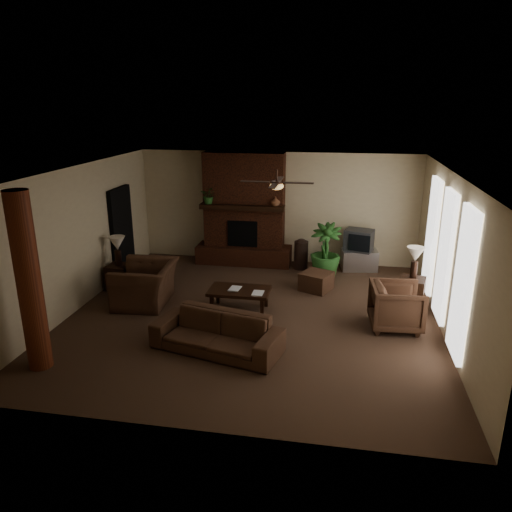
% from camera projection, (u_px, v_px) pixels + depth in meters
% --- Properties ---
extents(room_shell, '(7.00, 7.00, 7.00)m').
position_uv_depth(room_shell, '(252.00, 247.00, 8.99)').
color(room_shell, '#4F3627').
rests_on(room_shell, ground).
extents(fireplace, '(2.40, 0.70, 2.80)m').
position_uv_depth(fireplace, '(244.00, 219.00, 12.22)').
color(fireplace, '#502415').
rests_on(fireplace, ground).
extents(windows, '(0.08, 3.65, 2.35)m').
position_uv_depth(windows, '(445.00, 256.00, 8.63)').
color(windows, white).
rests_on(windows, ground).
extents(log_column, '(0.36, 0.36, 2.80)m').
position_uv_depth(log_column, '(29.00, 283.00, 7.23)').
color(log_column, brown).
rests_on(log_column, ground).
extents(doorway, '(0.10, 1.00, 2.10)m').
position_uv_depth(doorway, '(122.00, 232.00, 11.36)').
color(doorway, black).
rests_on(doorway, ground).
extents(ceiling_fan, '(1.35, 1.35, 0.37)m').
position_uv_depth(ceiling_fan, '(277.00, 184.00, 8.86)').
color(ceiling_fan, black).
rests_on(ceiling_fan, ceiling).
extents(sofa, '(2.24, 1.13, 0.84)m').
position_uv_depth(sofa, '(217.00, 327.00, 8.02)').
color(sofa, '#4A2F1F').
rests_on(sofa, ground).
extents(armchair_left, '(0.94, 1.36, 1.13)m').
position_uv_depth(armchair_left, '(145.00, 277.00, 9.86)').
color(armchair_left, '#4A2F1F').
rests_on(armchair_left, ground).
extents(armchair_right, '(0.90, 0.96, 0.92)m').
position_uv_depth(armchair_right, '(397.00, 304.00, 8.81)').
color(armchair_right, '#4A2F1F').
rests_on(armchair_right, ground).
extents(coffee_table, '(1.20, 0.70, 0.43)m').
position_uv_depth(coffee_table, '(239.00, 292.00, 9.61)').
color(coffee_table, black).
rests_on(coffee_table, ground).
extents(ottoman, '(0.79, 0.79, 0.40)m').
position_uv_depth(ottoman, '(316.00, 281.00, 10.68)').
color(ottoman, '#4A2F1F').
rests_on(ottoman, ground).
extents(tv_stand, '(0.92, 0.62, 0.50)m').
position_uv_depth(tv_stand, '(359.00, 260.00, 11.94)').
color(tv_stand, '#BDBDBF').
rests_on(tv_stand, ground).
extents(tv, '(0.76, 0.68, 0.52)m').
position_uv_depth(tv, '(359.00, 240.00, 11.77)').
color(tv, '#343436').
rests_on(tv, tv_stand).
extents(floor_vase, '(0.34, 0.34, 0.77)m').
position_uv_depth(floor_vase, '(301.00, 252.00, 11.96)').
color(floor_vase, '#32221B').
rests_on(floor_vase, ground).
extents(floor_plant, '(0.84, 1.34, 0.72)m').
position_uv_depth(floor_plant, '(325.00, 262.00, 11.46)').
color(floor_plant, '#2B5B24').
rests_on(floor_plant, ground).
extents(side_table_left, '(0.52, 0.52, 0.55)m').
position_uv_depth(side_table_left, '(120.00, 277.00, 10.72)').
color(side_table_left, black).
rests_on(side_table_left, ground).
extents(lamp_left, '(0.44, 0.44, 0.65)m').
position_uv_depth(lamp_left, '(117.00, 245.00, 10.51)').
color(lamp_left, black).
rests_on(lamp_left, side_table_left).
extents(side_table_right, '(0.60, 0.60, 0.55)m').
position_uv_depth(side_table_right, '(411.00, 291.00, 9.92)').
color(side_table_right, black).
rests_on(side_table_right, ground).
extents(lamp_right, '(0.41, 0.41, 0.65)m').
position_uv_depth(lamp_right, '(415.00, 257.00, 9.75)').
color(lamp_right, black).
rests_on(lamp_right, side_table_right).
extents(mantel_plant, '(0.45, 0.48, 0.33)m').
position_uv_depth(mantel_plant, '(209.00, 197.00, 11.92)').
color(mantel_plant, '#2B5B24').
rests_on(mantel_plant, fireplace).
extents(mantel_vase, '(0.27, 0.27, 0.22)m').
position_uv_depth(mantel_vase, '(276.00, 202.00, 11.69)').
color(mantel_vase, brown).
rests_on(mantel_vase, fireplace).
extents(book_a, '(0.22, 0.05, 0.29)m').
position_uv_depth(book_a, '(230.00, 282.00, 9.58)').
color(book_a, '#999999').
rests_on(book_a, coffee_table).
extents(book_b, '(0.21, 0.03, 0.29)m').
position_uv_depth(book_b, '(252.00, 286.00, 9.35)').
color(book_b, '#999999').
rests_on(book_b, coffee_table).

